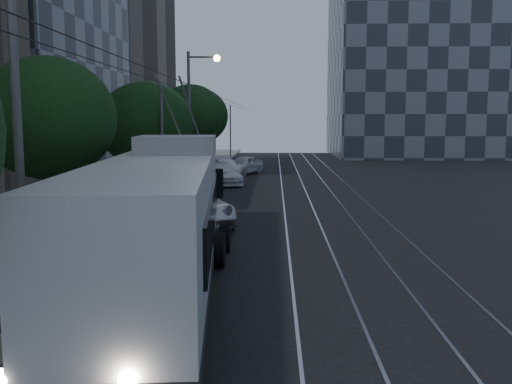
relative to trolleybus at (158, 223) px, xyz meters
The scene contains 18 objects.
ground 3.98m from the trolleybus, 26.90° to the left, with size 120.00×120.00×0.00m, color black.
sidewalk 22.10m from the trolleybus, 101.36° to the left, with size 5.00×90.00×0.15m, color gray.
tram_rails 22.40m from the trolleybus, 75.32° to the left, with size 4.52×90.00×0.02m.
overhead_wires 21.74m from the trolleybus, 94.80° to the left, with size 2.23×90.00×6.00m.
building_distant_right 61.28m from the trolleybus, 69.50° to the left, with size 22.00×18.00×24.00m, color #343B43.
trolleybus is the anchor object (origin of this frame).
pickup_silver 9.67m from the trolleybus, 92.55° to the left, with size 2.53×5.48×1.52m, color #B9BCC1.
car_white_a 16.19m from the trolleybus, 94.05° to the left, with size 1.42×3.54×1.20m, color white.
car_white_b 24.55m from the trolleybus, 91.33° to the left, with size 2.00×4.92×1.43m, color silver.
car_white_c 30.64m from the trolleybus, 91.67° to the left, with size 1.31×3.76×1.24m, color white.
car_white_d 31.93m from the trolleybus, 89.18° to the left, with size 1.75×4.36×1.49m, color silver.
tree_1 5.46m from the trolleybus, 143.39° to the left, with size 4.07×4.07×6.30m.
tree_2 14.31m from the trolleybus, 103.69° to the left, with size 4.65×4.65×6.26m.
tree_3 18.91m from the trolleybus, 101.82° to the left, with size 3.85×3.85×6.05m.
tree_4 29.12m from the trolleybus, 96.62° to the left, with size 4.95×4.95×7.02m.
tree_5 35.96m from the trolleybus, 96.15° to the left, with size 5.48×5.48×7.17m.
streetlamp_near 4.81m from the trolleybus, 140.94° to the right, with size 2.29×0.44×9.36m.
streetlamp_far 23.70m from the trolleybus, 95.50° to the left, with size 2.16×0.44×8.76m.
Camera 1 is at (-0.21, -15.69, 4.43)m, focal length 40.00 mm.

